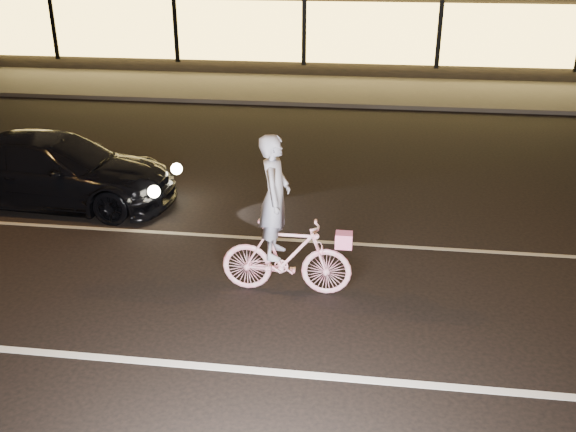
# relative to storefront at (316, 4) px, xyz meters

# --- Properties ---
(ground) EXTENTS (90.00, 90.00, 0.00)m
(ground) POSITION_rel_storefront_xyz_m (0.00, -18.97, -2.15)
(ground) COLOR black
(ground) RESTS_ON ground
(lane_stripe_near) EXTENTS (60.00, 0.12, 0.01)m
(lane_stripe_near) POSITION_rel_storefront_xyz_m (0.00, -20.47, -2.14)
(lane_stripe_near) COLOR silver
(lane_stripe_near) RESTS_ON ground
(lane_stripe_far) EXTENTS (60.00, 0.10, 0.01)m
(lane_stripe_far) POSITION_rel_storefront_xyz_m (0.00, -16.97, -2.14)
(lane_stripe_far) COLOR gray
(lane_stripe_far) RESTS_ON ground
(sidewalk) EXTENTS (30.00, 4.00, 0.12)m
(sidewalk) POSITION_rel_storefront_xyz_m (0.00, -5.97, -2.09)
(sidewalk) COLOR #383533
(sidewalk) RESTS_ON ground
(storefront) EXTENTS (25.40, 8.42, 4.20)m
(storefront) POSITION_rel_storefront_xyz_m (0.00, 0.00, 0.00)
(storefront) COLOR black
(storefront) RESTS_ON ground
(cyclist) EXTENTS (1.83, 0.63, 2.30)m
(cyclist) POSITION_rel_storefront_xyz_m (1.34, -18.62, -1.33)
(cyclist) COLOR #FF4D7D
(cyclist) RESTS_ON ground
(sedan) EXTENTS (4.53, 1.97, 1.30)m
(sedan) POSITION_rel_storefront_xyz_m (-3.31, -15.93, -1.50)
(sedan) COLOR black
(sedan) RESTS_ON ground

